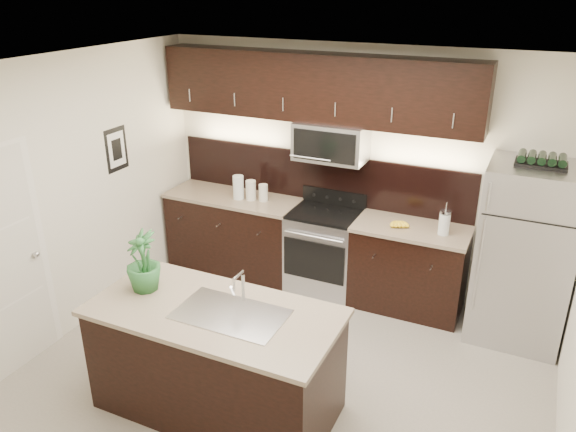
# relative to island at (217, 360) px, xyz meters

# --- Properties ---
(ground) EXTENTS (4.50, 4.50, 0.00)m
(ground) POSITION_rel_island_xyz_m (0.31, 0.52, -0.47)
(ground) COLOR gray
(ground) RESTS_ON ground
(room_walls) EXTENTS (4.52, 4.02, 2.71)m
(room_walls) POSITION_rel_island_xyz_m (0.20, 0.48, 1.22)
(room_walls) COLOR silver
(room_walls) RESTS_ON ground
(counter_run) EXTENTS (3.51, 0.65, 0.94)m
(counter_run) POSITION_rel_island_xyz_m (-0.14, 2.21, -0.00)
(counter_run) COLOR black
(counter_run) RESTS_ON ground
(upper_fixtures) EXTENTS (3.49, 0.40, 1.66)m
(upper_fixtures) POSITION_rel_island_xyz_m (-0.12, 2.35, 1.67)
(upper_fixtures) COLOR black
(upper_fixtures) RESTS_ON counter_run
(island) EXTENTS (1.96, 0.96, 0.94)m
(island) POSITION_rel_island_xyz_m (0.00, 0.00, 0.00)
(island) COLOR black
(island) RESTS_ON ground
(sink_faucet) EXTENTS (0.84, 0.50, 0.28)m
(sink_faucet) POSITION_rel_island_xyz_m (0.15, 0.01, 0.48)
(sink_faucet) COLOR silver
(sink_faucet) RESTS_ON island
(refrigerator) EXTENTS (0.85, 0.77, 1.77)m
(refrigerator) POSITION_rel_island_xyz_m (2.11, 2.15, 0.41)
(refrigerator) COLOR #B2B2B7
(refrigerator) RESTS_ON ground
(wine_rack) EXTENTS (0.44, 0.27, 0.10)m
(wine_rack) POSITION_rel_island_xyz_m (2.11, 2.15, 1.34)
(wine_rack) COLOR black
(wine_rack) RESTS_ON refrigerator
(plant) EXTENTS (0.37, 0.37, 0.51)m
(plant) POSITION_rel_island_xyz_m (-0.67, 0.04, 0.72)
(plant) COLOR #255D2A
(plant) RESTS_ON island
(canisters) EXTENTS (0.41, 0.17, 0.28)m
(canisters) POSITION_rel_island_xyz_m (-0.89, 2.18, 0.59)
(canisters) COLOR silver
(canisters) RESTS_ON counter_run
(french_press) EXTENTS (0.12, 0.12, 0.33)m
(french_press) POSITION_rel_island_xyz_m (1.34, 2.16, 0.59)
(french_press) COLOR silver
(french_press) RESTS_ON counter_run
(bananas) EXTENTS (0.24, 0.22, 0.06)m
(bananas) POSITION_rel_island_xyz_m (0.84, 2.13, 0.50)
(bananas) COLOR yellow
(bananas) RESTS_ON counter_run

